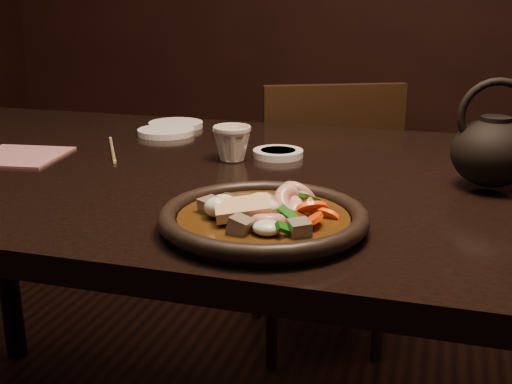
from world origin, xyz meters
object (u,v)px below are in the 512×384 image
(tea_cup, at_px, (232,142))
(teapot, at_px, (493,149))
(table, at_px, (179,204))
(chair, at_px, (321,210))
(plate, at_px, (263,219))

(tea_cup, xyz_separation_m, teapot, (0.47, -0.05, 0.03))
(table, relative_size, chair, 1.91)
(chair, height_order, tea_cup, chair)
(plate, xyz_separation_m, teapot, (0.31, 0.29, 0.05))
(chair, distance_m, tea_cup, 0.70)
(plate, bearing_deg, teapot, 43.77)
(plate, relative_size, tea_cup, 3.94)
(plate, relative_size, teapot, 1.62)
(table, bearing_deg, plate, -48.70)
(plate, height_order, teapot, teapot)
(chair, bearing_deg, plate, 71.33)
(tea_cup, bearing_deg, chair, 83.94)
(teapot, bearing_deg, table, 169.71)
(tea_cup, bearing_deg, teapot, -6.20)
(chair, height_order, teapot, teapot)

